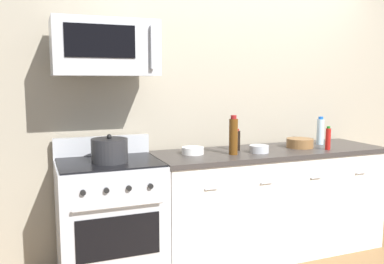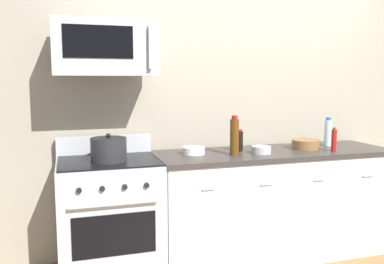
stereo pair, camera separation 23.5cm
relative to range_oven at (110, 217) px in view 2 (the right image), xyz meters
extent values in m
plane|color=olive|center=(1.40, 0.00, -0.47)|extent=(6.17, 6.17, 0.00)
cube|color=#9E937F|center=(1.40, 0.41, 0.88)|extent=(5.15, 0.10, 2.70)
cube|color=silver|center=(1.40, 0.00, -0.03)|extent=(2.03, 0.62, 0.88)
cube|color=#383330|center=(1.40, 0.00, 0.43)|extent=(2.06, 0.65, 0.04)
cube|color=black|center=(1.40, -0.28, -0.42)|extent=(2.03, 0.02, 0.10)
cylinder|color=silver|center=(0.69, -0.33, 0.25)|extent=(0.10, 0.02, 0.02)
cylinder|color=silver|center=(1.17, -0.33, 0.25)|extent=(0.10, 0.02, 0.02)
cylinder|color=silver|center=(1.64, -0.33, 0.25)|extent=(0.10, 0.02, 0.02)
cylinder|color=silver|center=(2.11, -0.33, 0.25)|extent=(0.10, 0.02, 0.02)
cube|color=#B7BABF|center=(0.00, 0.00, -0.01)|extent=(0.76, 0.64, 0.91)
cube|color=black|center=(0.00, -0.33, -0.02)|extent=(0.58, 0.01, 0.30)
cylinder|color=#B7BABF|center=(0.00, -0.36, 0.21)|extent=(0.61, 0.02, 0.02)
cube|color=#B7BABF|center=(0.00, 0.29, 0.52)|extent=(0.76, 0.06, 0.16)
cube|color=black|center=(0.00, 0.00, 0.45)|extent=(0.73, 0.61, 0.01)
cylinder|color=black|center=(-0.23, -0.34, 0.32)|extent=(0.04, 0.02, 0.04)
cylinder|color=black|center=(-0.08, -0.34, 0.32)|extent=(0.04, 0.02, 0.04)
cylinder|color=black|center=(0.08, -0.34, 0.32)|extent=(0.04, 0.02, 0.04)
cylinder|color=black|center=(0.23, -0.34, 0.32)|extent=(0.04, 0.02, 0.04)
cube|color=#B7BABF|center=(0.00, 0.05, 1.28)|extent=(0.74, 0.40, 0.40)
cube|color=black|center=(-0.06, -0.16, 1.31)|extent=(0.48, 0.01, 0.22)
cube|color=#B7BABF|center=(0.30, -0.17, 1.28)|extent=(0.02, 0.04, 0.30)
cylinder|color=#59330F|center=(0.99, -0.10, 0.60)|extent=(0.07, 0.07, 0.29)
cylinder|color=maroon|center=(0.99, -0.10, 0.76)|extent=(0.05, 0.05, 0.03)
cylinder|color=#B21914|center=(1.86, -0.19, 0.54)|extent=(0.04, 0.04, 0.19)
cylinder|color=#19721E|center=(1.86, -0.19, 0.65)|extent=(0.03, 0.03, 0.02)
cylinder|color=silver|center=(1.99, 0.08, 0.57)|extent=(0.07, 0.07, 0.24)
cylinder|color=blue|center=(1.99, 0.08, 0.70)|extent=(0.04, 0.04, 0.02)
cylinder|color=black|center=(1.11, 0.07, 0.54)|extent=(0.06, 0.06, 0.17)
cylinder|color=maroon|center=(1.11, 0.07, 0.63)|extent=(0.04, 0.04, 0.02)
cylinder|color=#B2B5BA|center=(1.23, -0.09, 0.48)|extent=(0.16, 0.16, 0.06)
torus|color=#B2B5BA|center=(1.23, -0.09, 0.51)|extent=(0.16, 0.16, 0.01)
cylinder|color=#B2B5BA|center=(1.23, -0.09, 0.46)|extent=(0.09, 0.09, 0.01)
cylinder|color=brown|center=(1.70, 0.00, 0.49)|extent=(0.24, 0.24, 0.08)
torus|color=brown|center=(1.70, 0.00, 0.53)|extent=(0.24, 0.24, 0.01)
cylinder|color=brown|center=(1.70, 0.00, 0.46)|extent=(0.13, 0.13, 0.01)
cylinder|color=white|center=(0.69, 0.05, 0.48)|extent=(0.18, 0.18, 0.06)
torus|color=white|center=(0.69, 0.05, 0.50)|extent=(0.18, 0.18, 0.01)
cylinder|color=white|center=(0.69, 0.05, 0.46)|extent=(0.10, 0.10, 0.01)
cylinder|color=#262628|center=(0.00, -0.05, 0.54)|extent=(0.27, 0.27, 0.17)
sphere|color=black|center=(0.00, -0.05, 0.64)|extent=(0.04, 0.04, 0.04)
camera|label=1|loc=(-0.51, -3.00, 1.05)|focal=38.21mm
camera|label=2|loc=(-0.29, -3.08, 1.05)|focal=38.21mm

